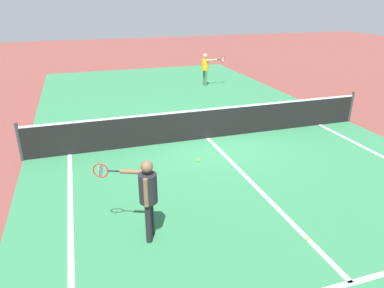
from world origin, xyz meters
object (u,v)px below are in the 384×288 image
Objects in this scene: tennis_ball_mid_court at (308,239)px; net at (208,123)px; player_near at (147,192)px; player_far at (206,66)px; tennis_ball_near_net at (198,160)px.

net is at bearing 89.73° from tennis_ball_mid_court.
tennis_ball_mid_court is at bearing -90.27° from net.
net is at bearing 57.66° from player_near.
net reaches higher than tennis_ball_mid_court.
net is 162.44× the size of tennis_ball_mid_court.
tennis_ball_near_net is at bearing -111.17° from player_far.
player_far is 8.88m from tennis_ball_near_net.
net is 6.86× the size of player_far.
player_near is (-2.74, -4.33, 0.46)m from net.
player_far reaches higher than tennis_ball_near_net.
tennis_ball_near_net is (-0.83, -1.50, -0.46)m from net.
player_near is 12.18m from player_far.
player_near is 0.99× the size of player_far.
tennis_ball_mid_court is 1.00× the size of tennis_ball_near_net.
player_near is at bearing -124.03° from tennis_ball_near_net.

